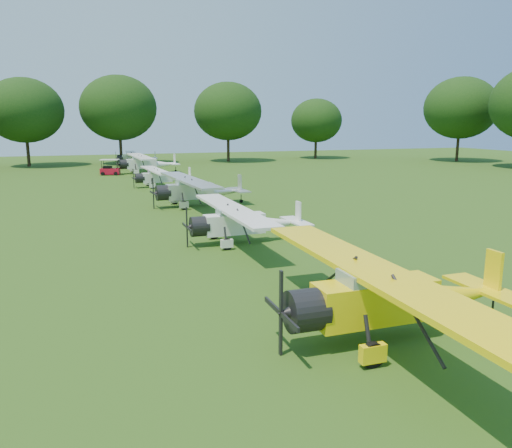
{
  "coord_description": "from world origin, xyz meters",
  "views": [
    {
      "loc": [
        -7.08,
        -20.43,
        6.18
      ],
      "look_at": [
        0.39,
        1.61,
        1.4
      ],
      "focal_mm": 35.0,
      "sensor_mm": 36.0,
      "label": 1
    }
  ],
  "objects_px": {
    "aircraft_2": "(392,292)",
    "aircraft_4": "(197,188)",
    "aircraft_7": "(135,157)",
    "golf_cart": "(110,170)",
    "aircraft_5": "(162,176)",
    "aircraft_3": "(243,220)",
    "aircraft_6": "(146,162)"
  },
  "relations": [
    {
      "from": "aircraft_3",
      "to": "aircraft_5",
      "type": "bearing_deg",
      "value": 90.54
    },
    {
      "from": "aircraft_3",
      "to": "aircraft_7",
      "type": "height_order",
      "value": "aircraft_3"
    },
    {
      "from": "aircraft_3",
      "to": "aircraft_5",
      "type": "relative_size",
      "value": 1.11
    },
    {
      "from": "aircraft_6",
      "to": "aircraft_4",
      "type": "bearing_deg",
      "value": -91.45
    },
    {
      "from": "aircraft_4",
      "to": "golf_cart",
      "type": "distance_m",
      "value": 25.58
    },
    {
      "from": "aircraft_2",
      "to": "aircraft_5",
      "type": "bearing_deg",
      "value": 91.95
    },
    {
      "from": "aircraft_6",
      "to": "aircraft_2",
      "type": "bearing_deg",
      "value": -91.84
    },
    {
      "from": "aircraft_2",
      "to": "aircraft_7",
      "type": "distance_m",
      "value": 64.34
    },
    {
      "from": "aircraft_5",
      "to": "aircraft_6",
      "type": "relative_size",
      "value": 0.79
    },
    {
      "from": "aircraft_2",
      "to": "aircraft_4",
      "type": "bearing_deg",
      "value": 90.87
    },
    {
      "from": "aircraft_4",
      "to": "aircraft_5",
      "type": "relative_size",
      "value": 1.22
    },
    {
      "from": "aircraft_7",
      "to": "aircraft_5",
      "type": "bearing_deg",
      "value": -88.56
    },
    {
      "from": "aircraft_3",
      "to": "aircraft_6",
      "type": "distance_m",
      "value": 38.03
    },
    {
      "from": "aircraft_4",
      "to": "aircraft_5",
      "type": "distance_m",
      "value": 12.11
    },
    {
      "from": "golf_cart",
      "to": "aircraft_5",
      "type": "bearing_deg",
      "value": -57.58
    },
    {
      "from": "aircraft_3",
      "to": "aircraft_6",
      "type": "xyz_separation_m",
      "value": [
        -0.63,
        38.03,
        0.16
      ]
    },
    {
      "from": "aircraft_4",
      "to": "aircraft_3",
      "type": "bearing_deg",
      "value": -95.49
    },
    {
      "from": "aircraft_6",
      "to": "golf_cart",
      "type": "xyz_separation_m",
      "value": [
        -4.34,
        -0.83,
        -0.74
      ]
    },
    {
      "from": "aircraft_4",
      "to": "golf_cart",
      "type": "bearing_deg",
      "value": 96.87
    },
    {
      "from": "aircraft_2",
      "to": "aircraft_4",
      "type": "relative_size",
      "value": 1.05
    },
    {
      "from": "aircraft_3",
      "to": "aircraft_7",
      "type": "relative_size",
      "value": 1.08
    },
    {
      "from": "aircraft_3",
      "to": "aircraft_5",
      "type": "distance_m",
      "value": 24.24
    },
    {
      "from": "golf_cart",
      "to": "aircraft_7",
      "type": "bearing_deg",
      "value": 87.73
    },
    {
      "from": "aircraft_4",
      "to": "aircraft_7",
      "type": "xyz_separation_m",
      "value": [
        -0.79,
        39.63,
        -0.21
      ]
    },
    {
      "from": "aircraft_6",
      "to": "golf_cart",
      "type": "bearing_deg",
      "value": -172.38
    },
    {
      "from": "aircraft_2",
      "to": "aircraft_3",
      "type": "distance_m",
      "value": 12.56
    },
    {
      "from": "aircraft_7",
      "to": "golf_cart",
      "type": "distance_m",
      "value": 15.22
    },
    {
      "from": "golf_cart",
      "to": "aircraft_4",
      "type": "bearing_deg",
      "value": -64.11
    },
    {
      "from": "aircraft_5",
      "to": "aircraft_7",
      "type": "xyz_separation_m",
      "value": [
        0.1,
        27.55,
        0.03
      ]
    },
    {
      "from": "aircraft_5",
      "to": "aircraft_7",
      "type": "height_order",
      "value": "aircraft_7"
    },
    {
      "from": "aircraft_2",
      "to": "aircraft_6",
      "type": "relative_size",
      "value": 1.01
    },
    {
      "from": "aircraft_7",
      "to": "aircraft_2",
      "type": "bearing_deg",
      "value": -87.28
    }
  ]
}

